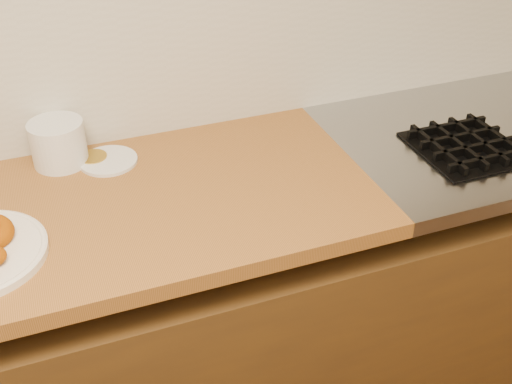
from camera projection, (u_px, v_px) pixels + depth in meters
base_cabinet at (172, 347)px, 1.77m from camera, size 3.60×0.60×0.77m
backsplash at (117, 27)px, 1.55m from camera, size 3.60×0.02×0.60m
plastic_tub at (58, 143)px, 1.57m from camera, size 0.15×0.15×0.11m
tub_lid at (108, 161)px, 1.60m from camera, size 0.15×0.15×0.01m
brass_jar_lid at (93, 158)px, 1.61m from camera, size 0.08×0.08×0.01m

